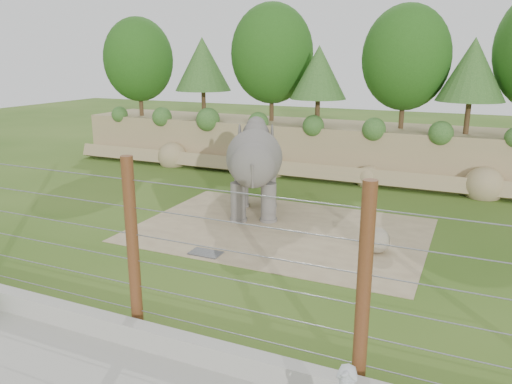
% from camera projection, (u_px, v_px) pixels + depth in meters
% --- Properties ---
extents(ground, '(90.00, 90.00, 0.00)m').
position_uv_depth(ground, '(229.00, 258.00, 15.24)').
color(ground, '#2F5515').
rests_on(ground, ground).
extents(back_embankment, '(30.00, 5.52, 8.77)m').
position_uv_depth(back_embankment, '(353.00, 97.00, 25.11)').
color(back_embankment, '#998861').
rests_on(back_embankment, ground).
extents(dirt_patch, '(10.00, 7.00, 0.02)m').
position_uv_depth(dirt_patch, '(280.00, 230.00, 17.68)').
color(dirt_patch, '#8E7959').
rests_on(dirt_patch, ground).
extents(drain_grate, '(1.00, 0.60, 0.03)m').
position_uv_depth(drain_grate, '(206.00, 253.00, 15.56)').
color(drain_grate, '#262628').
rests_on(drain_grate, dirt_patch).
extents(elephant, '(3.31, 4.66, 3.47)m').
position_uv_depth(elephant, '(254.00, 171.00, 19.07)').
color(elephant, '#5C5852').
rests_on(elephant, ground).
extents(stone_ball, '(0.80, 0.80, 0.80)m').
position_uv_depth(stone_ball, '(377.00, 240.00, 15.55)').
color(stone_ball, gray).
rests_on(stone_ball, dirt_patch).
extents(retaining_wall, '(26.00, 0.35, 0.50)m').
position_uv_depth(retaining_wall, '(124.00, 330.00, 10.78)').
color(retaining_wall, '#B1AFA5').
rests_on(retaining_wall, ground).
extents(barrier_fence, '(20.26, 0.26, 4.00)m').
position_uv_depth(barrier_fence, '(133.00, 247.00, 10.75)').
color(barrier_fence, '#562816').
rests_on(barrier_fence, ground).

